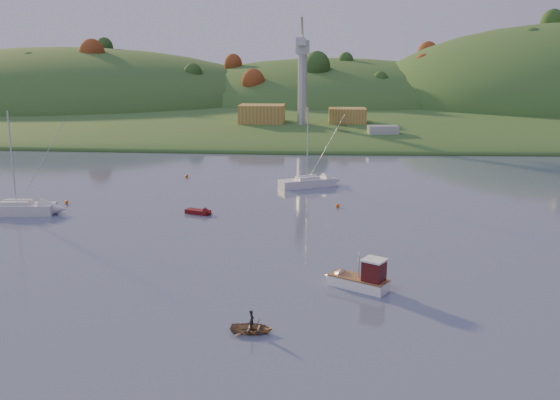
# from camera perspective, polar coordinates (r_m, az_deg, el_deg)

# --- Properties ---
(far_shore) EXTENTS (620.00, 220.00, 1.50)m
(far_shore) POSITION_cam_1_polar(r_m,az_deg,el_deg) (261.52, 2.34, 8.94)
(far_shore) COLOR #2C4F1F
(far_shore) RESTS_ON ground
(shore_slope) EXTENTS (640.00, 150.00, 7.00)m
(shore_slope) POSITION_cam_1_polar(r_m,az_deg,el_deg) (196.78, 1.85, 7.55)
(shore_slope) COLOR #2C4F1F
(shore_slope) RESTS_ON ground
(hill_left) EXTENTS (170.00, 140.00, 44.00)m
(hill_left) POSITION_cam_1_polar(r_m,az_deg,el_deg) (250.86, -19.09, 8.05)
(hill_left) COLOR #2C4F1F
(hill_left) RESTS_ON ground
(hill_center) EXTENTS (140.00, 120.00, 36.00)m
(hill_center) POSITION_cam_1_polar(r_m,az_deg,el_deg) (241.52, 4.61, 8.55)
(hill_center) COLOR #2C4F1F
(hill_center) RESTS_ON ground
(hillside_trees) EXTENTS (280.00, 50.00, 32.00)m
(hillside_trees) POSITION_cam_1_polar(r_m,az_deg,el_deg) (216.68, 2.03, 8.06)
(hillside_trees) COLOR #1A4017
(hillside_trees) RESTS_ON ground
(wharf) EXTENTS (42.00, 16.00, 2.40)m
(wharf) POSITION_cam_1_polar(r_m,az_deg,el_deg) (153.80, 3.17, 6.41)
(wharf) COLOR slate
(wharf) RESTS_ON ground
(shed_west) EXTENTS (11.00, 8.00, 4.80)m
(shed_west) POSITION_cam_1_polar(r_m,az_deg,el_deg) (155.09, -1.66, 7.82)
(shed_west) COLOR olive
(shed_west) RESTS_ON wharf
(shed_east) EXTENTS (9.00, 7.00, 4.00)m
(shed_east) POSITION_cam_1_polar(r_m,az_deg,el_deg) (155.57, 6.17, 7.62)
(shed_east) COLOR olive
(shed_east) RESTS_ON wharf
(dock_crane) EXTENTS (3.20, 28.00, 20.30)m
(dock_crane) POSITION_cam_1_polar(r_m,az_deg,el_deg) (149.20, 2.06, 12.36)
(dock_crane) COLOR #B7B7BC
(dock_crane) RESTS_ON wharf
(fishing_boat) EXTENTS (6.00, 4.65, 3.77)m
(fishing_boat) POSITION_cam_1_polar(r_m,az_deg,el_deg) (53.46, 6.83, -7.08)
(fishing_boat) COLOR white
(fishing_boat) RESTS_ON ground
(sailboat_near) EXTENTS (9.33, 3.44, 12.70)m
(sailboat_near) POSITION_cam_1_polar(r_m,az_deg,el_deg) (83.46, -22.92, -0.66)
(sailboat_near) COLOR silver
(sailboat_near) RESTS_ON ground
(sailboat_far) EXTENTS (8.71, 6.10, 11.76)m
(sailboat_far) POSITION_cam_1_polar(r_m,az_deg,el_deg) (92.98, 2.50, 1.69)
(sailboat_far) COLOR silver
(sailboat_far) RESTS_ON ground
(canoe) EXTENTS (3.10, 2.27, 0.63)m
(canoe) POSITION_cam_1_polar(r_m,az_deg,el_deg) (45.16, -2.59, -11.63)
(canoe) COLOR #8E6F4E
(canoe) RESTS_ON ground
(paddler) EXTENTS (0.36, 0.53, 1.42)m
(paddler) POSITION_cam_1_polar(r_m,az_deg,el_deg) (44.99, -2.60, -11.17)
(paddler) COLOR black
(paddler) RESTS_ON ground
(red_tender) EXTENTS (3.85, 2.50, 1.24)m
(red_tender) POSITION_cam_1_polar(r_m,az_deg,el_deg) (77.45, -7.08, -1.12)
(red_tender) COLOR #580C0D
(red_tender) RESTS_ON ground
(work_vessel) EXTENTS (15.87, 7.30, 3.94)m
(work_vessel) POSITION_cam_1_polar(r_m,az_deg,el_deg) (140.54, 9.37, 5.70)
(work_vessel) COLOR slate
(work_vessel) RESTS_ON ground
(buoy_0) EXTENTS (0.50, 0.50, 0.50)m
(buoy_0) POSITION_cam_1_polar(r_m,az_deg,el_deg) (80.67, 5.30, -0.51)
(buoy_0) COLOR #F0570C
(buoy_0) RESTS_ON ground
(buoy_1) EXTENTS (0.50, 0.50, 0.50)m
(buoy_1) POSITION_cam_1_polar(r_m,az_deg,el_deg) (86.89, -18.94, -0.18)
(buoy_1) COLOR #F0570C
(buoy_1) RESTS_ON ground
(buoy_2) EXTENTS (0.50, 0.50, 0.50)m
(buoy_2) POSITION_cam_1_polar(r_m,az_deg,el_deg) (100.98, -8.53, 2.18)
(buoy_2) COLOR #F0570C
(buoy_2) RESTS_ON ground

